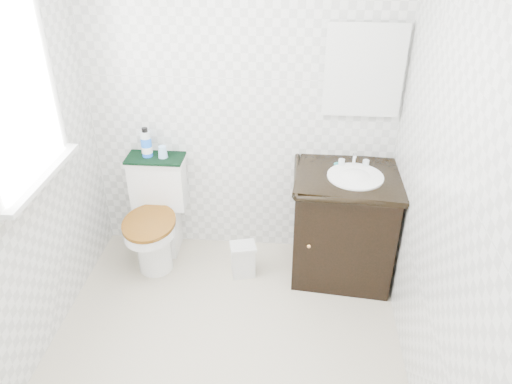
# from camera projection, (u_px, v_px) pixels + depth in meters

# --- Properties ---
(floor) EXTENTS (2.40, 2.40, 0.00)m
(floor) POSITION_uv_depth(u_px,v_px,m) (223.00, 358.00, 3.05)
(floor) COLOR beige
(floor) RESTS_ON ground
(wall_back) EXTENTS (2.40, 0.00, 2.40)m
(wall_back) POSITION_uv_depth(u_px,v_px,m) (241.00, 102.00, 3.47)
(wall_back) COLOR silver
(wall_back) RESTS_ON ground
(wall_right) EXTENTS (0.00, 2.40, 2.40)m
(wall_right) POSITION_uv_depth(u_px,v_px,m) (444.00, 198.00, 2.36)
(wall_right) COLOR silver
(wall_right) RESTS_ON ground
(window) EXTENTS (0.02, 0.70, 0.90)m
(window) POSITION_uv_depth(u_px,v_px,m) (12.00, 96.00, 2.55)
(window) COLOR white
(window) RESTS_ON wall_left
(mirror) EXTENTS (0.50, 0.02, 0.60)m
(mirror) POSITION_uv_depth(u_px,v_px,m) (364.00, 71.00, 3.26)
(mirror) COLOR silver
(mirror) RESTS_ON wall_back
(toilet) EXTENTS (0.43, 0.63, 0.79)m
(toilet) POSITION_uv_depth(u_px,v_px,m) (157.00, 219.00, 3.75)
(toilet) COLOR white
(toilet) RESTS_ON floor
(vanity) EXTENTS (0.77, 0.68, 0.92)m
(vanity) POSITION_uv_depth(u_px,v_px,m) (345.00, 223.00, 3.55)
(vanity) COLOR black
(vanity) RESTS_ON floor
(trash_bin) EXTENTS (0.21, 0.19, 0.27)m
(trash_bin) POSITION_uv_depth(u_px,v_px,m) (243.00, 259.00, 3.66)
(trash_bin) COLOR silver
(trash_bin) RESTS_ON floor
(towel) EXTENTS (0.42, 0.22, 0.02)m
(towel) POSITION_uv_depth(u_px,v_px,m) (155.00, 158.00, 3.62)
(towel) COLOR black
(towel) RESTS_ON toilet
(mouthwash_bottle) EXTENTS (0.08, 0.08, 0.22)m
(mouthwash_bottle) POSITION_uv_depth(u_px,v_px,m) (146.00, 143.00, 3.58)
(mouthwash_bottle) COLOR blue
(mouthwash_bottle) RESTS_ON towel
(cup) EXTENTS (0.07, 0.07, 0.09)m
(cup) POSITION_uv_depth(u_px,v_px,m) (163.00, 152.00, 3.59)
(cup) COLOR #9BCFFE
(cup) RESTS_ON towel
(soap_bar) EXTENTS (0.07, 0.05, 0.02)m
(soap_bar) POSITION_uv_depth(u_px,v_px,m) (339.00, 164.00, 3.47)
(soap_bar) COLOR #176E72
(soap_bar) RESTS_ON vanity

